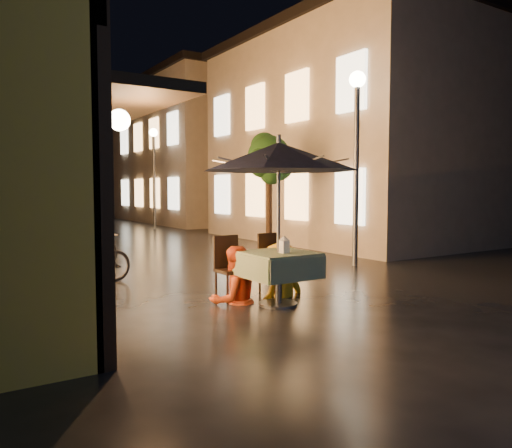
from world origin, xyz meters
TOP-DOWN VIEW (x-y plane):
  - ground at (0.00, 0.00)m, footprint 90.00×90.00m
  - east_building_near at (7.49, 6.50)m, footprint 7.30×9.30m
  - east_building_far at (7.49, 18.00)m, footprint 7.30×10.30m
  - street_tree at (2.41, 4.51)m, footprint 1.43×1.20m
  - streetlamp_near at (3.00, 2.00)m, footprint 0.36×0.36m
  - streetlamp_far at (3.00, 14.00)m, footprint 0.36×0.36m
  - cafe_table at (-0.61, -0.17)m, footprint 0.99×0.99m
  - patio_umbrella at (-0.61, -0.17)m, footprint 2.26×2.26m
  - cafe_chair_left at (-1.01, 0.56)m, footprint 0.42×0.42m
  - cafe_chair_right at (-0.21, 0.56)m, footprint 0.42×0.42m
  - table_lantern at (-0.61, -0.32)m, footprint 0.16×0.16m
  - person_orange at (-1.04, 0.36)m, footprint 0.82×0.65m
  - person_yellow at (-0.21, 0.34)m, footprint 1.16×0.81m
  - bicycle_0 at (-2.59, 2.80)m, footprint 1.81×1.00m
  - bicycle_1 at (-2.33, 4.41)m, footprint 1.76×0.79m
  - bicycle_2 at (-2.30, 5.83)m, footprint 1.58×0.79m
  - bicycle_3 at (-2.65, 5.97)m, footprint 1.70×0.60m
  - bicycle_4 at (-2.43, 6.92)m, footprint 1.52×0.54m
  - bicycle_5 at (-2.60, 8.91)m, footprint 1.86×0.70m
  - bicycle_6 at (-2.70, 10.00)m, footprint 1.68×0.60m

SIDE VIEW (x-z plane):
  - ground at x=0.00m, z-range 0.00..0.00m
  - bicycle_2 at x=-2.30m, z-range 0.00..0.79m
  - bicycle_4 at x=-2.43m, z-range 0.00..0.80m
  - bicycle_6 at x=-2.70m, z-range 0.00..0.88m
  - bicycle_0 at x=-2.59m, z-range 0.00..0.90m
  - bicycle_3 at x=-2.65m, z-range 0.00..1.00m
  - bicycle_1 at x=-2.33m, z-range 0.00..1.02m
  - cafe_chair_left at x=-1.01m, z-range 0.05..1.03m
  - cafe_chair_right at x=-0.21m, z-range 0.05..1.03m
  - bicycle_5 at x=-2.60m, z-range 0.00..1.09m
  - cafe_table at x=-0.61m, z-range 0.20..0.98m
  - person_yellow at x=-0.21m, z-range 0.00..1.64m
  - person_orange at x=-1.04m, z-range 0.00..1.65m
  - table_lantern at x=-0.61m, z-range 0.79..1.04m
  - patio_umbrella at x=-0.61m, z-range 0.92..3.38m
  - street_tree at x=2.41m, z-range 0.85..4.00m
  - streetlamp_near at x=3.00m, z-range 0.80..5.03m
  - streetlamp_far at x=3.00m, z-range 0.80..5.03m
  - east_building_near at x=7.49m, z-range 0.01..6.81m
  - east_building_far at x=7.49m, z-range 0.01..7.31m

